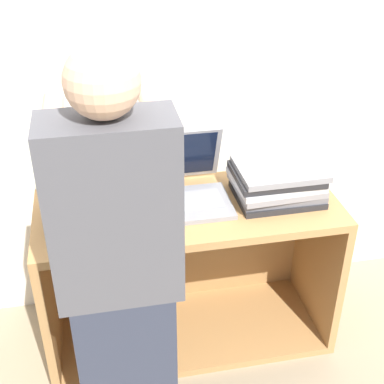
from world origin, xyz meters
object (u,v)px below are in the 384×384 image
(laptop_open, at_px, (185,188))
(laptop_stack_left, at_px, (93,205))
(laptop_stack_right, at_px, (277,182))
(person, at_px, (120,281))

(laptop_open, bearing_deg, laptop_stack_left, -171.34)
(laptop_stack_right, distance_m, person, 0.87)
(laptop_stack_right, relative_size, person, 0.24)
(person, bearing_deg, laptop_stack_right, 34.92)
(laptop_open, height_order, person, person)
(laptop_stack_left, xyz_separation_m, person, (0.07, -0.50, 0.01))
(laptop_stack_left, height_order, laptop_stack_right, laptop_stack_right)
(laptop_open, xyz_separation_m, laptop_stack_right, (0.39, -0.06, 0.02))
(laptop_open, relative_size, laptop_stack_right, 1.00)
(laptop_stack_left, distance_m, laptop_stack_right, 0.78)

